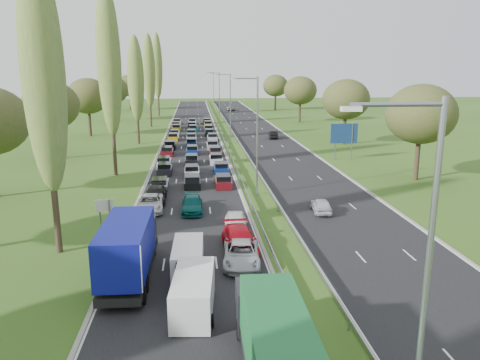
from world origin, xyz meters
name	(u,v)px	position (x,y,z in m)	size (l,w,h in m)	color
ground	(230,142)	(4.50, 80.00, 0.00)	(260.00, 260.00, 0.00)	#2F5019
near_carriageway	(192,140)	(-2.25, 82.50, 0.00)	(10.50, 215.00, 0.04)	black
far_carriageway	(265,139)	(11.25, 82.50, 0.00)	(10.50, 215.00, 0.04)	black
central_reservation	(229,137)	(4.50, 82.50, 0.55)	(2.36, 215.00, 0.32)	gray
lamp_columns	(230,109)	(4.50, 78.00, 6.00)	(0.18, 140.18, 12.00)	gray
poplar_row	(126,71)	(-11.50, 68.17, 12.39)	(2.80, 127.80, 22.44)	#2D2116
woodland_left	(44,107)	(-22.00, 62.63, 7.68)	(8.00, 166.00, 11.10)	#2D2116
woodland_right	(363,103)	(24.00, 66.67, 7.68)	(8.00, 153.00, 11.10)	#2D2116
traffic_queue_fill	(192,142)	(-2.25, 77.58, 0.44)	(9.13, 66.50, 0.80)	slate
near_car_2	(150,203)	(-5.96, 38.46, 0.73)	(2.36, 5.12, 1.42)	silver
near_car_3	(155,195)	(-5.69, 41.23, 0.76)	(2.07, 5.09, 1.48)	black
near_car_7	(192,204)	(-2.13, 37.81, 0.70)	(1.90, 4.68, 1.36)	#044946
near_car_9	(271,346)	(1.41, 14.98, 0.71)	(1.46, 4.19, 1.38)	black
near_car_10	(241,253)	(1.16, 25.66, 0.74)	(2.38, 5.17, 1.44)	#AEB3B8
near_car_11	(240,241)	(1.26, 27.82, 0.83)	(2.26, 5.55, 1.61)	#AE0A18
near_car_12	(236,222)	(1.36, 32.03, 0.77)	(1.78, 4.42, 1.50)	silver
far_car_0	(321,205)	(9.52, 36.48, 0.67)	(1.53, 3.81, 1.30)	silver
far_car_1	(273,135)	(12.95, 83.21, 0.72)	(1.49, 4.26, 1.41)	black
far_car_2	(231,108)	(9.68, 144.64, 0.73)	(2.37, 5.14, 1.43)	slate
blue_lorry	(129,248)	(-5.90, 24.00, 2.03)	(2.59, 9.31, 3.93)	black
white_van_front	(193,291)	(-2.01, 19.84, 1.07)	(2.04, 5.20, 2.09)	silver
white_van_rear	(188,258)	(-2.35, 24.67, 0.98)	(1.87, 4.76, 1.91)	white
info_sign	(104,208)	(-9.40, 35.08, 1.37)	(1.46, 0.54, 2.10)	gray
direction_sign	(344,135)	(19.40, 61.05, 3.57)	(4.00, 0.32, 5.20)	gray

